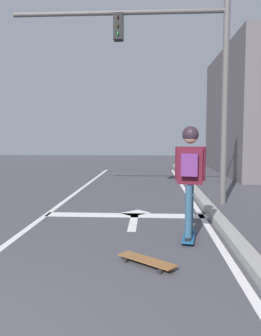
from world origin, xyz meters
TOP-DOWN VIEW (x-y plane):
  - lane_line_center at (-0.13, 6.00)m, footprint 0.12×20.00m
  - lane_line_curbside at (3.26, 6.00)m, footprint 0.12×20.00m
  - stop_bar at (1.64, 5.62)m, footprint 3.54×0.40m
  - lane_arrow_stem at (1.82, 5.02)m, footprint 0.16×1.40m
  - lane_arrow_head at (1.82, 5.87)m, footprint 0.71×0.71m
  - curb_strip at (3.51, 6.00)m, footprint 0.24×24.00m
  - skateboard at (2.80, 3.88)m, footprint 0.33×0.84m
  - skater at (2.80, 3.86)m, footprint 0.49×0.65m
  - spare_skateboard at (2.11, 2.68)m, footprint 0.81×0.71m
  - traffic_signal_mast at (2.72, 7.12)m, footprint 5.42×0.34m

SIDE VIEW (x-z plane):
  - lane_line_center at x=-0.13m, z-range 0.00..0.01m
  - lane_line_curbside at x=3.26m, z-range 0.00..0.01m
  - stop_bar at x=1.64m, z-range 0.00..0.01m
  - lane_arrow_stem at x=1.82m, z-range 0.00..0.01m
  - lane_arrow_head at x=1.82m, z-range 0.00..0.01m
  - skateboard at x=2.80m, z-range 0.02..0.10m
  - curb_strip at x=3.51m, z-range 0.00..0.14m
  - spare_skateboard at x=2.11m, z-range 0.03..0.11m
  - skater at x=2.80m, z-range 0.34..2.15m
  - traffic_signal_mast at x=2.72m, z-range 1.01..6.12m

